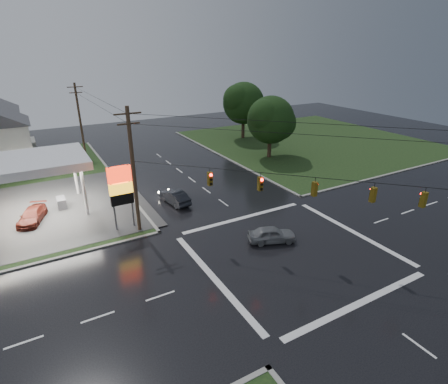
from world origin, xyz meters
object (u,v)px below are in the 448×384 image
utility_pole_nw (133,170)px  tree_ne_near (272,120)px  car_pump (32,216)px  pylon_sign (121,187)px  car_north (175,197)px  car_crossing (272,234)px  tree_ne_far (244,103)px  utility_pole_n (80,118)px

utility_pole_nw → tree_ne_near: bearing=27.9°
car_pump → pylon_sign: bearing=-17.0°
pylon_sign → tree_ne_near: size_ratio=0.67×
car_pump → car_north: bearing=9.4°
pylon_sign → car_pump: 9.73m
utility_pole_nw → car_north: utility_pole_nw is taller
pylon_sign → car_crossing: pylon_sign is taller
utility_pole_nw → car_crossing: utility_pole_nw is taller
tree_ne_far → car_crossing: tree_ne_far is taller
car_north → tree_ne_far: bearing=-145.2°
utility_pole_nw → car_north: bearing=38.3°
pylon_sign → utility_pole_nw: utility_pole_nw is taller
pylon_sign → tree_ne_far: tree_ne_far is taller
utility_pole_nw → utility_pole_n: bearing=90.0°
utility_pole_n → car_crossing: (9.13, -35.95, -4.79)m
car_crossing → car_pump: car_crossing is taller
tree_ne_far → car_north: size_ratio=2.29×
tree_ne_near → car_pump: tree_ne_near is taller
tree_ne_near → tree_ne_far: bearing=75.9°
utility_pole_n → car_pump: 23.94m
pylon_sign → utility_pole_n: (1.00, 27.50, 1.46)m
tree_ne_near → car_north: tree_ne_near is taller
car_north → car_crossing: car_north is taller
utility_pole_nw → utility_pole_n: utility_pole_nw is taller
car_pump → utility_pole_nw: bearing=-18.0°
car_crossing → car_pump: bearing=72.9°
tree_ne_near → car_north: 21.06m
utility_pole_n → car_north: size_ratio=2.45×
utility_pole_nw → tree_ne_near: size_ratio=1.22×
car_north → car_pump: bearing=-19.8°
pylon_sign → car_pump: pylon_sign is taller
car_north → car_pump: size_ratio=0.98×
car_crossing → car_pump: (-17.38, 14.00, -0.05)m
pylon_sign → tree_ne_near: 27.23m
tree_ne_far → car_crossing: (-17.52, -31.94, -5.50)m
tree_ne_near → car_crossing: (-14.51, -19.94, -4.88)m
pylon_sign → car_pump: (-7.25, 5.55, -3.38)m
utility_pole_n → tree_ne_near: size_ratio=1.17×
car_north → car_pump: car_north is taller
tree_ne_near → car_pump: 32.81m
utility_pole_n → tree_ne_near: utility_pole_n is taller
car_north → car_pump: 13.51m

